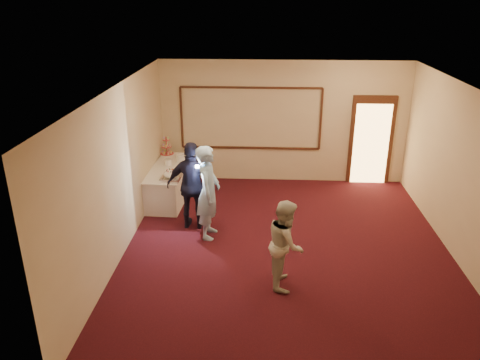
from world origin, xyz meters
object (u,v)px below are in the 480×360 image
at_px(pavlova_tray, 171,175).
at_px(plate_stack_a, 168,162).
at_px(buffet_table, 171,183).
at_px(tart, 173,172).
at_px(plate_stack_b, 180,158).
at_px(man, 208,192).
at_px(guest, 193,186).
at_px(cupcake_stand, 167,147).
at_px(woman, 286,244).

relative_size(pavlova_tray, plate_stack_a, 3.31).
bearing_deg(plate_stack_a, buffet_table, -67.72).
height_order(buffet_table, tart, tart).
distance_m(pavlova_tray, plate_stack_b, 1.14).
height_order(pavlova_tray, plate_stack_a, pavlova_tray).
distance_m(plate_stack_a, tart, 0.55).
relative_size(man, guest, 1.03).
distance_m(pavlova_tray, cupcake_stand, 1.71).
distance_m(cupcake_stand, tart, 1.38).
height_order(buffet_table, plate_stack_a, plate_stack_a).
height_order(tart, guest, guest).
height_order(plate_stack_b, tart, plate_stack_b).
height_order(buffet_table, guest, guest).
bearing_deg(man, plate_stack_a, 34.84).
xyz_separation_m(buffet_table, pavlova_tray, (0.18, -0.73, 0.47)).
relative_size(cupcake_stand, plate_stack_b, 2.27).
relative_size(buffet_table, man, 1.15).
relative_size(buffet_table, woman, 1.44).
distance_m(plate_stack_a, guest, 1.70).
relative_size(cupcake_stand, tart, 1.74).
distance_m(tart, woman, 3.74).
height_order(pavlova_tray, man, man).
bearing_deg(woman, buffet_table, 38.38).
bearing_deg(guest, woman, 136.36).
height_order(buffet_table, man, man).
xyz_separation_m(plate_stack_a, tart, (0.21, -0.51, -0.05)).
xyz_separation_m(plate_stack_a, man, (1.14, -1.86, 0.08)).
bearing_deg(buffet_table, plate_stack_b, 66.13).
relative_size(pavlova_tray, woman, 0.38).
distance_m(pavlova_tray, tart, 0.35).
bearing_deg(buffet_table, plate_stack_a, 112.28).
bearing_deg(pavlova_tray, woman, -47.71).
distance_m(plate_stack_b, tart, 0.80).
distance_m(man, woman, 2.11).
xyz_separation_m(plate_stack_b, guest, (0.56, -1.79, 0.04)).
xyz_separation_m(buffet_table, woman, (2.51, -3.29, 0.35)).
relative_size(pavlova_tray, plate_stack_b, 2.67).
xyz_separation_m(tart, guest, (0.58, -0.99, 0.10)).
bearing_deg(cupcake_stand, plate_stack_b, -50.21).
distance_m(tart, man, 1.65).
distance_m(pavlova_tray, woman, 3.47).
bearing_deg(plate_stack_a, woman, -53.12).
bearing_deg(tart, woman, -51.04).
xyz_separation_m(cupcake_stand, tart, (0.40, -1.31, -0.15)).
distance_m(buffet_table, pavlova_tray, 0.88).
relative_size(cupcake_stand, guest, 0.27).
relative_size(buffet_table, plate_stack_b, 10.02).
height_order(woman, guest, guest).
xyz_separation_m(plate_stack_a, plate_stack_b, (0.23, 0.29, 0.02)).
height_order(cupcake_stand, tart, cupcake_stand).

